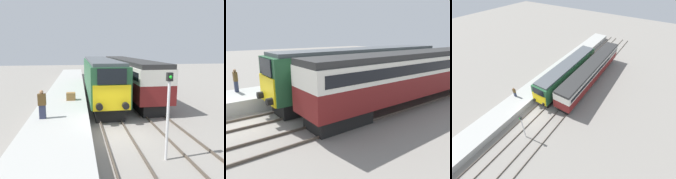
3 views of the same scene
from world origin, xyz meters
TOP-DOWN VIEW (x-y plane):
  - ground_plane at (0.00, 0.00)m, footprint 120.00×120.00m
  - platform_left at (-3.30, 8.00)m, footprint 3.50×50.00m
  - rails_near_track at (0.00, 5.00)m, footprint 1.51×60.00m
  - rails_far_track at (3.40, 5.00)m, footprint 1.50×60.00m
  - locomotive at (0.00, 9.65)m, footprint 2.70×16.20m
  - passenger_carriage at (3.40, 12.22)m, footprint 2.75×19.58m
  - person_on_platform at (-4.21, 0.86)m, footprint 0.44×0.26m
  - signal_post at (1.70, -3.13)m, footprint 0.24×0.28m
  - luggage_crate at (-2.73, 5.42)m, footprint 0.70×0.56m

SIDE VIEW (x-z plane):
  - ground_plane at x=0.00m, z-range 0.00..0.00m
  - rails_near_track at x=0.00m, z-range 0.00..0.14m
  - rails_far_track at x=3.40m, z-range 0.00..0.14m
  - platform_left at x=-3.30m, z-range 0.00..0.96m
  - luggage_crate at x=-2.73m, z-range 0.96..1.56m
  - person_on_platform at x=-4.21m, z-range 0.96..2.64m
  - locomotive at x=0.00m, z-range 0.26..4.28m
  - signal_post at x=1.70m, z-range 0.37..4.33m
  - passenger_carriage at x=3.40m, z-range 0.43..4.33m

